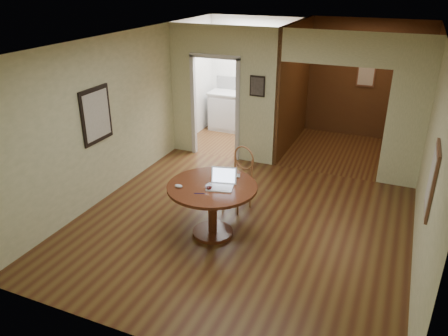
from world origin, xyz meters
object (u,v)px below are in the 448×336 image
at_px(chair, 240,175).
at_px(closed_laptop, 230,177).
at_px(dining_table, 212,198).
at_px(open_laptop, 222,182).

distance_m(chair, closed_laptop, 0.67).
relative_size(dining_table, closed_laptop, 4.32).
relative_size(open_laptop, closed_laptop, 1.38).
bearing_deg(chair, open_laptop, -66.18).
height_order(dining_table, closed_laptop, closed_laptop).
relative_size(chair, open_laptop, 2.53).
bearing_deg(chair, dining_table, -74.47).
height_order(dining_table, chair, chair).
bearing_deg(dining_table, chair, 86.59).
bearing_deg(chair, closed_laptop, -63.82).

